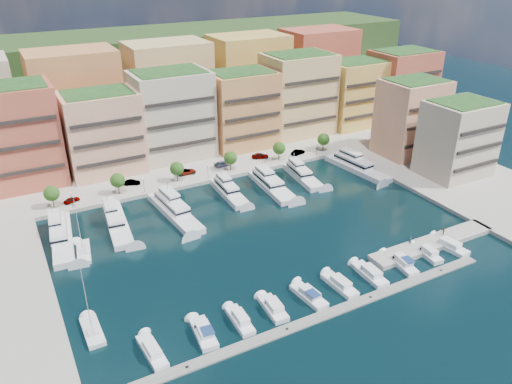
# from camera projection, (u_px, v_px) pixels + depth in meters

# --- Properties ---
(ground) EXTENTS (400.00, 400.00, 0.00)m
(ground) POSITION_uv_depth(u_px,v_px,m) (263.00, 233.00, 113.15)
(ground) COLOR black
(ground) RESTS_ON ground
(north_quay) EXTENTS (220.00, 64.00, 2.00)m
(north_quay) POSITION_uv_depth(u_px,v_px,m) (171.00, 147.00, 162.16)
(north_quay) COLOR #9E998E
(north_quay) RESTS_ON ground
(east_quay) EXTENTS (34.00, 76.00, 2.00)m
(east_quay) POSITION_uv_depth(u_px,v_px,m) (480.00, 190.00, 133.18)
(east_quay) COLOR #9E998E
(east_quay) RESTS_ON ground
(hillside) EXTENTS (240.00, 40.00, 58.00)m
(hillside) POSITION_uv_depth(u_px,v_px,m) (130.00, 109.00, 200.11)
(hillside) COLOR #1A3515
(hillside) RESTS_ON ground
(south_pontoon) EXTENTS (72.00, 2.20, 0.35)m
(south_pontoon) POSITION_uv_depth(u_px,v_px,m) (330.00, 314.00, 88.16)
(south_pontoon) COLOR gray
(south_pontoon) RESTS_ON ground
(finger_pier) EXTENTS (32.00, 5.00, 2.00)m
(finger_pier) POSITION_uv_depth(u_px,v_px,m) (432.00, 245.00, 108.51)
(finger_pier) COLOR #9E998E
(finger_pier) RESTS_ON ground
(apartment_1) EXTENTS (20.00, 16.50, 26.80)m
(apartment_1) POSITION_uv_depth(u_px,v_px,m) (18.00, 136.00, 129.24)
(apartment_1) COLOR #BA573E
(apartment_1) RESTS_ON north_quay
(apartment_2) EXTENTS (20.00, 15.50, 22.80)m
(apartment_2) POSITION_uv_depth(u_px,v_px,m) (103.00, 133.00, 137.47)
(apartment_2) COLOR #F4AD88
(apartment_2) RESTS_ON north_quay
(apartment_3) EXTENTS (22.00, 16.50, 25.80)m
(apartment_3) POSITION_uv_depth(u_px,v_px,m) (172.00, 115.00, 147.31)
(apartment_3) COLOR beige
(apartment_3) RESTS_ON north_quay
(apartment_4) EXTENTS (20.00, 15.50, 23.80)m
(apartment_4) POSITION_uv_depth(u_px,v_px,m) (242.00, 109.00, 155.52)
(apartment_4) COLOR #DB9E52
(apartment_4) RESTS_ON north_quay
(apartment_5) EXTENTS (22.00, 16.50, 26.80)m
(apartment_5) POSITION_uv_depth(u_px,v_px,m) (298.00, 94.00, 165.80)
(apartment_5) COLOR #E3C078
(apartment_5) RESTS_ON north_quay
(apartment_6) EXTENTS (20.00, 15.50, 22.80)m
(apartment_6) POSITION_uv_depth(u_px,v_px,m) (354.00, 93.00, 174.45)
(apartment_6) COLOR #E1C452
(apartment_6) RESTS_ON north_quay
(apartment_7) EXTENTS (22.00, 16.50, 24.80)m
(apartment_7) POSITION_uv_depth(u_px,v_px,m) (401.00, 85.00, 180.93)
(apartment_7) COLOR #BA573E
(apartment_7) RESTS_ON north_quay
(apartment_east_a) EXTENTS (18.00, 14.50, 22.80)m
(apartment_east_a) POSITION_uv_depth(u_px,v_px,m) (411.00, 117.00, 149.88)
(apartment_east_a) COLOR #F4AD88
(apartment_east_a) RESTS_ON east_quay
(apartment_east_b) EXTENTS (18.00, 14.50, 20.80)m
(apartment_east_b) POSITION_uv_depth(u_px,v_px,m) (458.00, 139.00, 136.09)
(apartment_east_b) COLOR beige
(apartment_east_b) RESTS_ON east_quay
(backblock_1) EXTENTS (26.00, 18.00, 30.00)m
(backblock_1) POSITION_uv_depth(u_px,v_px,m) (77.00, 100.00, 153.97)
(backblock_1) COLOR #DB9E52
(backblock_1) RESTS_ON north_quay
(backblock_2) EXTENTS (26.00, 18.00, 30.00)m
(backblock_2) POSITION_uv_depth(u_px,v_px,m) (169.00, 88.00, 166.72)
(backblock_2) COLOR #E3C078
(backblock_2) RESTS_ON north_quay
(backblock_3) EXTENTS (26.00, 18.00, 30.00)m
(backblock_3) POSITION_uv_depth(u_px,v_px,m) (249.00, 78.00, 179.48)
(backblock_3) COLOR #E1C452
(backblock_3) RESTS_ON north_quay
(backblock_4) EXTENTS (26.00, 18.00, 30.00)m
(backblock_4) POSITION_uv_depth(u_px,v_px,m) (318.00, 69.00, 192.23)
(backblock_4) COLOR #BA573E
(backblock_4) RESTS_ON north_quay
(tree_0) EXTENTS (3.80, 3.80, 5.65)m
(tree_0) POSITION_uv_depth(u_px,v_px,m) (52.00, 194.00, 120.54)
(tree_0) COLOR #473323
(tree_0) RESTS_ON north_quay
(tree_1) EXTENTS (3.80, 3.80, 5.65)m
(tree_1) POSITION_uv_depth(u_px,v_px,m) (118.00, 180.00, 127.34)
(tree_1) COLOR #473323
(tree_1) RESTS_ON north_quay
(tree_2) EXTENTS (3.80, 3.80, 5.65)m
(tree_2) POSITION_uv_depth(u_px,v_px,m) (177.00, 169.00, 134.14)
(tree_2) COLOR #473323
(tree_2) RESTS_ON north_quay
(tree_3) EXTENTS (3.80, 3.80, 5.65)m
(tree_3) POSITION_uv_depth(u_px,v_px,m) (230.00, 158.00, 140.94)
(tree_3) COLOR #473323
(tree_3) RESTS_ON north_quay
(tree_4) EXTENTS (3.80, 3.80, 5.65)m
(tree_4) POSITION_uv_depth(u_px,v_px,m) (279.00, 148.00, 147.74)
(tree_4) COLOR #473323
(tree_4) RESTS_ON north_quay
(tree_5) EXTENTS (3.80, 3.80, 5.65)m
(tree_5) POSITION_uv_depth(u_px,v_px,m) (323.00, 139.00, 154.55)
(tree_5) COLOR #473323
(tree_5) RESTS_ON north_quay
(lamppost_0) EXTENTS (0.30, 0.30, 4.20)m
(lamppost_0) POSITION_uv_depth(u_px,v_px,m) (71.00, 197.00, 120.82)
(lamppost_0) COLOR black
(lamppost_0) RESTS_ON north_quay
(lamppost_1) EXTENTS (0.30, 0.30, 4.20)m
(lamppost_1) POSITION_uv_depth(u_px,v_px,m) (143.00, 182.00, 128.48)
(lamppost_1) COLOR black
(lamppost_1) RESTS_ON north_quay
(lamppost_2) EXTENTS (0.30, 0.30, 4.20)m
(lamppost_2) POSITION_uv_depth(u_px,v_px,m) (208.00, 169.00, 136.13)
(lamppost_2) COLOR black
(lamppost_2) RESTS_ON north_quay
(lamppost_3) EXTENTS (0.30, 0.30, 4.20)m
(lamppost_3) POSITION_uv_depth(u_px,v_px,m) (265.00, 157.00, 143.78)
(lamppost_3) COLOR black
(lamppost_3) RESTS_ON north_quay
(lamppost_4) EXTENTS (0.30, 0.30, 4.20)m
(lamppost_4) POSITION_uv_depth(u_px,v_px,m) (317.00, 147.00, 151.43)
(lamppost_4) COLOR black
(lamppost_4) RESTS_ON north_quay
(yacht_0) EXTENTS (6.82, 23.08, 7.30)m
(yacht_0) POSITION_uv_depth(u_px,v_px,m) (61.00, 235.00, 110.01)
(yacht_0) COLOR white
(yacht_0) RESTS_ON ground
(yacht_1) EXTENTS (6.48, 21.97, 7.30)m
(yacht_1) POSITION_uv_depth(u_px,v_px,m) (116.00, 221.00, 115.62)
(yacht_1) COLOR white
(yacht_1) RESTS_ON ground
(yacht_2) EXTENTS (6.59, 23.77, 7.30)m
(yacht_2) POSITION_uv_depth(u_px,v_px,m) (173.00, 209.00, 120.78)
(yacht_2) COLOR white
(yacht_2) RESTS_ON ground
(yacht_3) EXTENTS (4.75, 17.11, 7.30)m
(yacht_3) POSITION_uv_depth(u_px,v_px,m) (228.00, 191.00, 130.01)
(yacht_3) COLOR white
(yacht_3) RESTS_ON ground
(yacht_4) EXTENTS (6.41, 20.94, 7.30)m
(yacht_4) POSITION_uv_depth(u_px,v_px,m) (271.00, 184.00, 133.67)
(yacht_4) COLOR white
(yacht_4) RESTS_ON ground
(yacht_5) EXTENTS (6.25, 17.85, 7.30)m
(yacht_5) POSITION_uv_depth(u_px,v_px,m) (302.00, 174.00, 139.41)
(yacht_5) COLOR white
(yacht_5) RESTS_ON ground
(yacht_6) EXTENTS (7.31, 23.04, 7.30)m
(yacht_6) POSITION_uv_depth(u_px,v_px,m) (355.00, 166.00, 144.77)
(yacht_6) COLOR white
(yacht_6) RESTS_ON ground
(cruiser_0) EXTENTS (2.97, 8.65, 2.55)m
(cruiser_0) POSITION_uv_depth(u_px,v_px,m) (152.00, 352.00, 79.12)
(cruiser_0) COLOR white
(cruiser_0) RESTS_ON ground
(cruiser_1) EXTENTS (3.53, 8.14, 2.66)m
(cruiser_1) POSITION_uv_depth(u_px,v_px,m) (204.00, 333.00, 82.87)
(cruiser_1) COLOR white
(cruiser_1) RESTS_ON ground
(cruiser_2) EXTENTS (2.67, 7.92, 2.55)m
(cruiser_2) POSITION_uv_depth(u_px,v_px,m) (240.00, 320.00, 85.75)
(cruiser_2) COLOR white
(cruiser_2) RESTS_ON ground
(cruiser_3) EXTENTS (3.22, 7.67, 2.55)m
(cruiser_3) POSITION_uv_depth(u_px,v_px,m) (273.00, 309.00, 88.58)
(cruiser_3) COLOR white
(cruiser_3) RESTS_ON ground
(cruiser_4) EXTENTS (3.54, 8.53, 2.66)m
(cruiser_4) POSITION_uv_depth(u_px,v_px,m) (309.00, 296.00, 91.76)
(cruiser_4) COLOR white
(cruiser_4) RESTS_ON ground
(cruiser_5) EXTENTS (3.10, 8.50, 2.55)m
(cruiser_5) POSITION_uv_depth(u_px,v_px,m) (340.00, 285.00, 94.78)
(cruiser_5) COLOR white
(cruiser_5) RESTS_ON ground
(cruiser_6) EXTENTS (3.18, 8.74, 2.55)m
(cruiser_6) POSITION_uv_depth(u_px,v_px,m) (370.00, 274.00, 97.89)
(cruiser_6) COLOR white
(cruiser_6) RESTS_ON ground
(cruiser_7) EXTENTS (3.73, 9.01, 2.66)m
(cruiser_7) POSITION_uv_depth(u_px,v_px,m) (401.00, 263.00, 101.33)
(cruiser_7) COLOR white
(cruiser_7) RESTS_ON ground
(cruiser_8) EXTENTS (3.29, 7.55, 2.55)m
(cruiser_8) POSITION_uv_depth(u_px,v_px,m) (428.00, 254.00, 104.48)
(cruiser_8) COLOR white
(cruiser_8) RESTS_ON ground
(cruiser_9) EXTENTS (3.96, 9.12, 2.55)m
(cruiser_9) POSITION_uv_depth(u_px,v_px,m) (449.00, 246.00, 107.08)
(cruiser_9) COLOR white
(cruiser_9) RESTS_ON ground
(sailboat_0) EXTENTS (2.87, 8.02, 13.20)m
(sailboat_0) POSITION_uv_depth(u_px,v_px,m) (93.00, 332.00, 83.52)
(sailboat_0) COLOR white
(sailboat_0) RESTS_ON ground
(sailboat_2) EXTENTS (4.03, 9.45, 13.20)m
(sailboat_2) POSITION_uv_depth(u_px,v_px,m) (84.00, 252.00, 105.34)
(sailboat_2) COLOR white
(sailboat_2) RESTS_ON ground
(tender_3) EXTENTS (1.60, 1.43, 0.76)m
(tender_3) POSITION_uv_depth(u_px,v_px,m) (441.00, 231.00, 113.12)
(tender_3) COLOR beige
(tender_3) RESTS_ON ground
(tender_1) EXTENTS (1.40, 1.21, 0.72)m
(tender_1) POSITION_uv_depth(u_px,v_px,m) (416.00, 240.00, 109.87)
(tender_1) COLOR beige
(tender_1) RESTS_ON ground
(car_0) EXTENTS (4.33, 2.94, 1.37)m
(car_0) POSITION_uv_depth(u_px,v_px,m) (72.00, 200.00, 124.20)
(car_0) COLOR gray
(car_0) RESTS_ON north_quay
(car_1) EXTENTS (4.56, 2.85, 1.42)m
(car_1) POSITION_uv_depth(u_px,v_px,m) (132.00, 182.00, 133.40)
(car_1) COLOR gray
(car_1) RESTS_ON north_quay
(car_2) EXTENTS (5.58, 2.86, 1.51)m
(car_2) POSITION_uv_depth(u_px,v_px,m) (186.00, 172.00, 139.69)
(car_2) COLOR gray
(car_2) RESTS_ON north_quay
(car_3) EXTENTS (5.57, 2.82, 1.55)m
(car_3) POSITION_uv_depth(u_px,v_px,m) (223.00, 164.00, 144.84)
(car_3) COLOR gray
(car_3) RESTS_ON north_quay
(car_4) EXTENTS (5.43, 3.59, 1.72)m
(car_4) POSITION_uv_depth(u_px,v_px,m) (260.00, 156.00, 150.19)
(car_4) COLOR gray
(car_4) RESTS_ON north_quay
(car_5) EXTENTS (5.07, 2.87, 1.58)m
(car_5) POSITION_uv_depth(u_px,v_px,m) (298.00, 152.00, 152.91)
(car_5) COLOR gray
(car_5) RESTS_ON north_quay
(person_0) EXTENTS (0.78, 0.79, 1.83)m
(person_0) POSITION_uv_depth(u_px,v_px,m) (410.00, 240.00, 106.61)
(person_0) COLOR #243449
(person_0) RESTS_ON finger_pier
(person_1) EXTENTS (1.20, 1.18, 1.95)m
(person_1) POSITION_uv_depth(u_px,v_px,m) (443.00, 231.00, 110.05)
(person_1) COLOR #46382A
(person_1) RESTS_ON finger_pier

